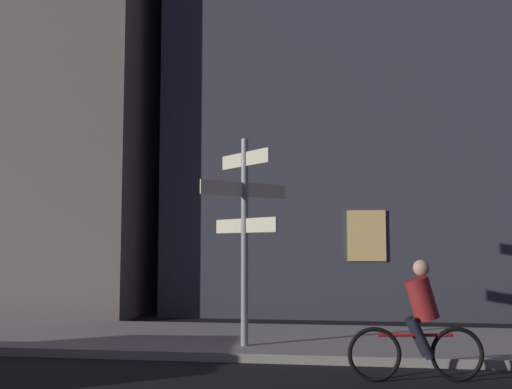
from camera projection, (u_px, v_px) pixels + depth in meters
sidewalk_kerb at (176, 338)px, 10.45m from camera, size 40.00×3.23×0.14m
signpost at (245, 222)px, 9.52m from camera, size 1.27×1.27×3.46m
cyclist at (419, 325)px, 7.53m from camera, size 1.81×0.38×1.61m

